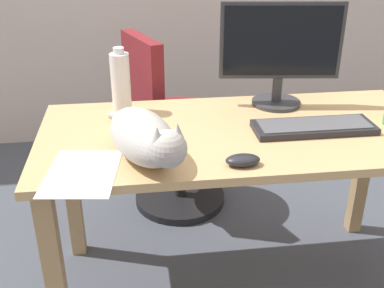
{
  "coord_description": "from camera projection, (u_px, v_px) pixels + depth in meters",
  "views": [
    {
      "loc": [
        -0.38,
        -1.54,
        1.42
      ],
      "look_at": [
        -0.2,
        -0.22,
        0.77
      ],
      "focal_mm": 44.14,
      "sensor_mm": 36.0,
      "label": 1
    }
  ],
  "objects": [
    {
      "name": "ground_plane",
      "position": [
        232.0,
        279.0,
        2.04
      ],
      "size": [
        8.0,
        8.0,
        0.0
      ],
      "primitive_type": "plane",
      "color": "#474C56"
    },
    {
      "name": "desk",
      "position": [
        239.0,
        154.0,
        1.77
      ],
      "size": [
        1.46,
        0.69,
        0.71
      ],
      "color": "tan",
      "rests_on": "ground_plane"
    },
    {
      "name": "office_chair",
      "position": [
        170.0,
        136.0,
        2.4
      ],
      "size": [
        0.51,
        0.48,
        0.93
      ],
      "color": "black",
      "rests_on": "ground_plane"
    },
    {
      "name": "monitor",
      "position": [
        280.0,
        50.0,
        1.85
      ],
      "size": [
        0.48,
        0.2,
        0.41
      ],
      "color": "#333338",
      "rests_on": "desk"
    },
    {
      "name": "keyboard",
      "position": [
        314.0,
        127.0,
        1.71
      ],
      "size": [
        0.44,
        0.15,
        0.03
      ],
      "color": "#232328",
      "rests_on": "desk"
    },
    {
      "name": "cat",
      "position": [
        145.0,
        137.0,
        1.48
      ],
      "size": [
        0.28,
        0.59,
        0.2
      ],
      "color": "#B2ADA8",
      "rests_on": "desk"
    },
    {
      "name": "computer_mouse",
      "position": [
        243.0,
        160.0,
        1.47
      ],
      "size": [
        0.11,
        0.06,
        0.04
      ],
      "primitive_type": "ellipsoid",
      "color": "#232328",
      "rests_on": "desk"
    },
    {
      "name": "paper_sheet",
      "position": [
        82.0,
        173.0,
        1.43
      ],
      "size": [
        0.25,
        0.32,
        0.0
      ],
      "primitive_type": "cube",
      "rotation": [
        0.0,
        0.0,
        -0.13
      ],
      "color": "white",
      "rests_on": "desk"
    },
    {
      "name": "water_bottle",
      "position": [
        121.0,
        82.0,
        1.83
      ],
      "size": [
        0.08,
        0.08,
        0.26
      ],
      "color": "silver",
      "rests_on": "desk"
    }
  ]
}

